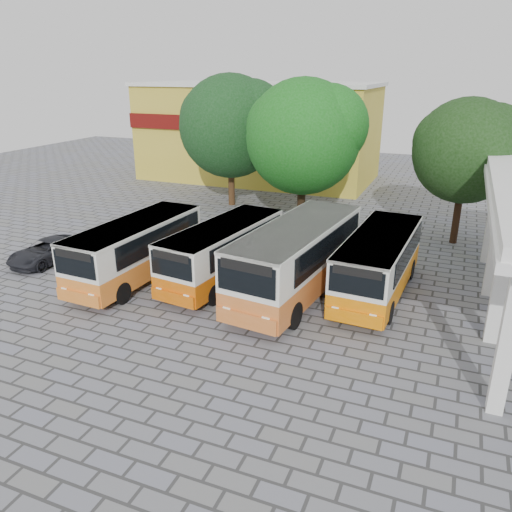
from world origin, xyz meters
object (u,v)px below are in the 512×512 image
at_px(bus_centre_left, 223,249).
at_px(bus_far_right, 379,261).
at_px(bus_far_left, 136,247).
at_px(parked_car, 48,251).
at_px(bus_centre_right, 297,256).

bearing_deg(bus_centre_left, bus_far_right, 16.72).
relative_size(bus_far_left, parked_car, 1.85).
distance_m(bus_centre_right, bus_far_right, 3.54).
bearing_deg(bus_far_left, bus_centre_left, 21.96).
bearing_deg(parked_car, bus_far_right, 13.77).
height_order(bus_far_left, bus_centre_left, bus_far_left).
xyz_separation_m(bus_far_left, parked_car, (-5.61, 0.15, -1.02)).
bearing_deg(bus_far_left, parked_car, -178.76).
xyz_separation_m(bus_far_left, bus_far_right, (10.72, 2.47, -0.01)).
distance_m(bus_far_left, bus_far_right, 11.00).
relative_size(bus_centre_right, parked_car, 2.14).
relative_size(bus_centre_left, bus_far_right, 0.99).
bearing_deg(parked_car, bus_far_left, 4.17).
bearing_deg(bus_centre_right, bus_far_left, -164.90).
relative_size(bus_centre_right, bus_far_right, 1.16).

